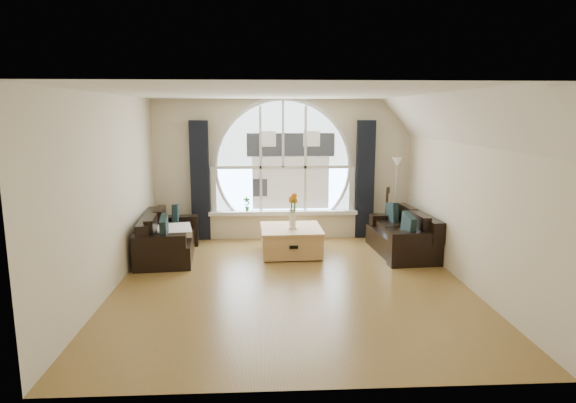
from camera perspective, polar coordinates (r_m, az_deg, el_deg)
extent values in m
cube|color=brown|center=(7.16, 0.39, -9.61)|extent=(5.00, 5.50, 0.01)
cube|color=silver|center=(6.73, 0.42, 12.53)|extent=(5.00, 5.50, 0.01)
cube|color=beige|center=(9.54, -0.59, 3.78)|extent=(5.00, 0.01, 2.70)
cube|color=beige|center=(4.14, 2.69, -5.02)|extent=(5.00, 0.01, 2.70)
cube|color=beige|center=(7.12, -20.11, 0.88)|extent=(0.01, 5.50, 2.70)
cube|color=beige|center=(7.40, 20.11, 1.22)|extent=(0.01, 5.50, 2.70)
cube|color=silver|center=(7.20, 18.39, 9.09)|extent=(0.92, 5.50, 0.72)
cube|color=silver|center=(9.48, -0.59, 5.41)|extent=(2.60, 0.06, 2.15)
cube|color=white|center=(9.57, -0.56, -1.29)|extent=(2.90, 0.22, 0.08)
cube|color=white|center=(9.45, -0.58, 5.39)|extent=(2.76, 0.08, 2.15)
cube|color=silver|center=(9.49, 0.33, 4.65)|extent=(1.70, 0.02, 1.50)
cube|color=black|center=(9.51, -10.24, 2.38)|extent=(0.35, 0.12, 2.30)
cube|color=black|center=(9.65, 8.99, 2.53)|extent=(0.35, 0.12, 2.30)
cube|color=black|center=(8.56, -13.86, -3.76)|extent=(0.97, 1.72, 0.73)
cube|color=black|center=(8.76, 13.17, -3.42)|extent=(0.93, 1.68, 0.72)
cube|color=tan|center=(8.55, 0.37, -4.47)|extent=(1.07, 1.07, 0.51)
cube|color=silver|center=(8.39, -13.15, -3.32)|extent=(0.65, 0.65, 0.10)
cube|color=white|center=(8.34, 0.54, -0.59)|extent=(0.24, 0.24, 0.70)
cube|color=#B2B2B2|center=(9.62, 12.46, 0.28)|extent=(0.24, 0.24, 1.60)
cube|color=olive|center=(9.56, 11.35, -1.39)|extent=(0.42, 0.35, 1.06)
imported|color=#1E6023|center=(9.54, -4.84, -0.28)|extent=(0.17, 0.14, 0.28)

